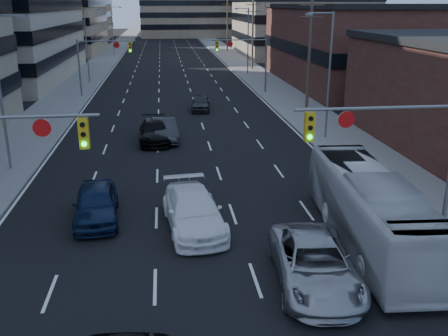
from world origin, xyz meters
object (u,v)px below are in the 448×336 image
silver_suv (315,263)px  sedan_blue (96,203)px  white_van (193,211)px  transit_bus (370,209)px

silver_suv → sedan_blue: sedan_blue is taller
white_van → transit_bus: (7.10, -2.28, 0.69)m
white_van → sedan_blue: 4.60m
transit_bus → sedan_blue: bearing=165.5°
transit_bus → sedan_blue: (-11.47, 3.72, -0.69)m
sedan_blue → white_van: bearing=-23.0°
white_van → silver_suv: size_ratio=0.97×
white_van → sedan_blue: size_ratio=1.18×
silver_suv → transit_bus: bearing=47.2°
sedan_blue → silver_suv: bearing=-43.1°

